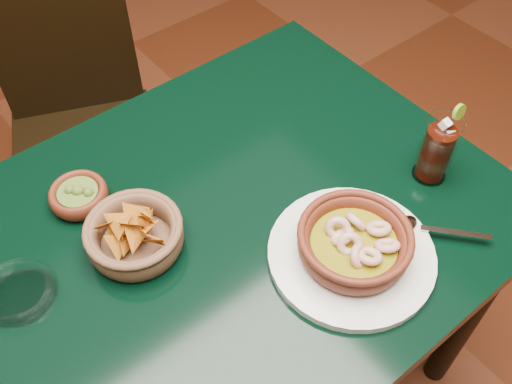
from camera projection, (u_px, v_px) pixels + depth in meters
dining_table at (192, 274)px, 1.09m from camera, size 1.20×0.80×0.75m
dining_chair at (81, 124)px, 1.61m from camera, size 0.52×0.52×0.86m
shrimp_plate at (354, 246)px, 0.97m from camera, size 0.36×0.29×0.09m
chip_basket at (135, 235)px, 0.99m from camera, size 0.20×0.20×0.11m
guacamole_ramekin at (79, 195)px, 1.06m from camera, size 0.13×0.13×0.04m
cola_drink at (437, 150)px, 1.07m from camera, size 0.14×0.14×0.16m
glass_ashtray at (19, 292)px, 0.94m from camera, size 0.13×0.13×0.03m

